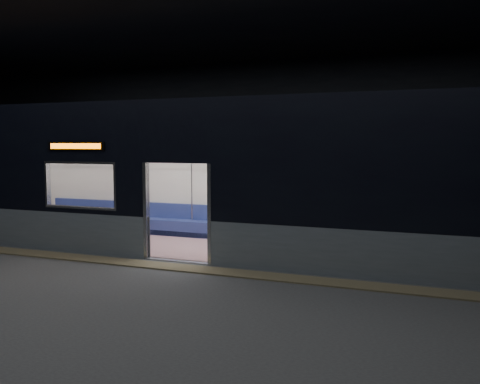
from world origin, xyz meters
The scene contains 7 objects.
station_floor centered at (0.00, 0.00, -0.01)m, with size 24.00×14.00×0.01m, color #47494C.
station_envelope centered at (0.00, 0.00, 3.66)m, with size 24.00×14.00×5.00m.
tactile_strip centered at (0.00, 0.55, 0.01)m, with size 22.80×0.50×0.03m, color #8C7F59.
metro_car centered at (0.00, 2.54, 1.85)m, with size 18.00×3.04×3.35m.
passenger centered at (4.80, 3.55, 0.85)m, with size 0.48×0.79×1.49m.
handbag centered at (4.75, 3.29, 0.70)m, with size 0.31×0.26×0.15m, color black.
transit_map centered at (2.26, 3.85, 1.48)m, with size 1.00×0.03×0.65m, color white.
Camera 1 is at (4.91, -8.14, 2.43)m, focal length 38.00 mm.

